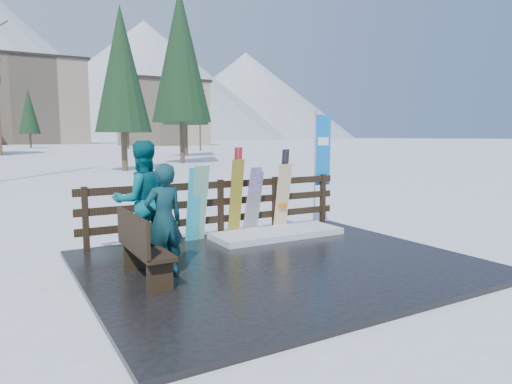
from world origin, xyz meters
TOP-DOWN VIEW (x-y plane):
  - ground at (0.00, 0.00)m, footprint 700.00×700.00m
  - deck at (0.00, 0.00)m, footprint 6.00×5.00m
  - fence at (0.00, 2.20)m, footprint 5.60×0.10m
  - snow_patch at (0.97, 1.60)m, footprint 2.66×1.00m
  - bench at (-2.22, 0.13)m, footprint 0.41×1.50m
  - snowboard_0 at (-0.67, 1.98)m, footprint 0.26×0.31m
  - snowboard_1 at (-0.55, 1.98)m, footprint 0.30×0.35m
  - snowboard_2 at (0.23, 1.98)m, footprint 0.26×0.27m
  - snowboard_3 at (0.60, 1.98)m, footprint 0.24×0.41m
  - snowboard_4 at (0.64, 1.98)m, footprint 0.31×0.31m
  - snowboard_5 at (1.35, 1.98)m, footprint 0.32×0.27m
  - ski_pair_a at (0.29, 2.05)m, footprint 0.16×0.20m
  - ski_pair_b at (1.42, 2.05)m, footprint 0.17×0.19m
  - rental_flag at (2.57, 2.25)m, footprint 0.45×0.04m
  - person_front at (-1.85, 0.21)m, footprint 0.65×0.47m
  - person_back at (-1.87, 1.23)m, footprint 0.97×0.76m
  - resort_buildings at (1.03, 115.41)m, footprint 73.00×87.60m
  - trees at (4.81, 48.47)m, footprint 41.96×68.94m

SIDE VIEW (x-z plane):
  - ground at x=0.00m, z-range 0.00..0.00m
  - deck at x=0.00m, z-range 0.00..0.08m
  - snow_patch at x=0.97m, z-range 0.08..0.20m
  - bench at x=-2.22m, z-range 0.11..1.08m
  - snowboard_4 at x=0.64m, z-range 0.08..1.39m
  - fence at x=0.00m, z-range 0.16..1.31m
  - snowboard_3 at x=0.60m, z-range 0.08..1.48m
  - snowboard_0 at x=-0.67m, z-range 0.08..1.52m
  - snowboard_5 at x=1.35m, z-range 0.08..1.52m
  - snowboard_1 at x=-0.55m, z-range 0.08..1.55m
  - snowboard_2 at x=0.23m, z-range 0.08..1.65m
  - person_front at x=-1.85m, z-range 0.08..1.71m
  - ski_pair_b at x=1.42m, z-range 0.08..1.82m
  - ski_pair_a at x=0.29m, z-range 0.08..1.88m
  - person_back at x=-1.87m, z-range 0.08..2.03m
  - rental_flag at x=2.57m, z-range 0.39..2.99m
  - trees at x=4.81m, z-range -0.83..12.48m
  - resort_buildings at x=1.03m, z-range -1.49..21.11m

